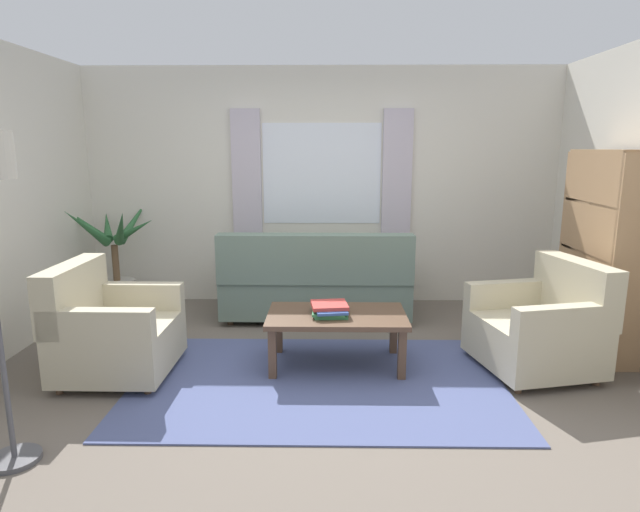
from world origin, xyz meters
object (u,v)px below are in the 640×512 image
Objects in this scene: bookshelf at (598,249)px; couch at (316,283)px; armchair_right at (542,327)px; armchair_left at (111,331)px; coffee_table at (337,320)px; book_stack_on_table at (330,309)px; potted_plant at (116,265)px.

couch is at bearing 70.65° from bookshelf.
armchair_right is (1.80, -1.27, -0.01)m from couch.
bookshelf is at bearing -81.36° from armchair_left.
armchair_right is at bearing -87.17° from armchair_left.
armchair_right is 1.61m from coffee_table.
bookshelf reaches higher than armchair_left.
bookshelf is at bearing 9.90° from book_stack_on_table.
couch is at bearing -6.20° from potted_plant.
armchair_right is at bearing -20.84° from potted_plant.
couch is 2.21m from armchair_right.
couch is 1.73× the size of coffee_table.
couch is at bearing 99.04° from coffee_table.
coffee_table is (1.74, 0.19, 0.03)m from armchair_left.
armchair_left is 0.51× the size of bookshelf.
armchair_left is at bearing -69.72° from potted_plant.
book_stack_on_table is at bearing -163.21° from coffee_table.
armchair_right is at bearing 144.79° from couch.
bookshelf is at bearing -13.30° from potted_plant.
couch is 1.25m from book_stack_on_table.
potted_plant reaches higher than coffee_table.
book_stack_on_table reaches higher than coffee_table.
coffee_table is 2.77m from potted_plant.
coffee_table is 0.91× the size of potted_plant.
bookshelf reaches higher than armchair_right.
bookshelf reaches higher than coffee_table.
armchair_right is at bearing -1.83° from coffee_table.
book_stack_on_table is (-0.06, -0.02, 0.10)m from coffee_table.
bookshelf is (2.40, -0.84, 0.53)m from couch.
book_stack_on_table is (1.68, 0.18, 0.13)m from armchair_left.
couch is 5.29× the size of book_stack_on_table.
armchair_right is at bearing -1.18° from book_stack_on_table.
bookshelf is at bearing 9.72° from coffee_table.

